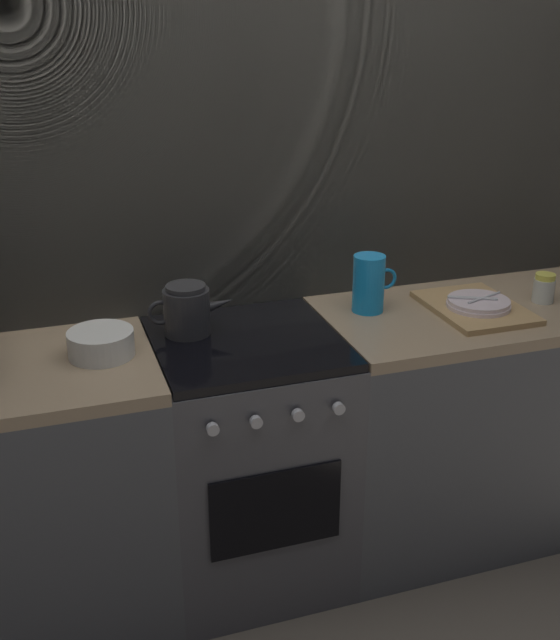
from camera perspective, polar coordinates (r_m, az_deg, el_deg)
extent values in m
plane|color=#6B6054|center=(2.94, -2.20, -17.66)|extent=(8.00, 8.00, 0.00)
cube|color=#B2AD9E|center=(2.66, -4.55, 7.22)|extent=(3.60, 0.05, 2.40)
cube|color=silver|center=(2.64, -4.43, 7.10)|extent=(3.58, 0.01, 2.39)
cube|color=#4C4C51|center=(2.68, -2.33, -10.52)|extent=(0.60, 0.60, 0.87)
cube|color=black|center=(2.47, -2.49, -1.71)|extent=(0.59, 0.59, 0.03)
cube|color=black|center=(2.44, -0.28, -13.92)|extent=(0.42, 0.01, 0.28)
cylinder|color=#B7B7BC|center=(2.20, -5.00, -8.04)|extent=(0.04, 0.02, 0.04)
cylinder|color=#B7B7BC|center=(2.23, -1.78, -7.55)|extent=(0.04, 0.02, 0.04)
cylinder|color=#B7B7BC|center=(2.26, 1.35, -7.04)|extent=(0.04, 0.02, 0.04)
cylinder|color=#B7B7BC|center=(2.30, 4.36, -6.54)|extent=(0.04, 0.02, 0.04)
cube|color=#515459|center=(3.02, 14.44, -7.37)|extent=(1.20, 0.60, 0.86)
cube|color=#9E8466|center=(2.83, 15.30, 0.58)|extent=(1.20, 0.60, 0.04)
cylinder|color=#262628|center=(2.49, -6.91, 0.61)|extent=(0.15, 0.15, 0.15)
cylinder|color=#262628|center=(2.46, -7.00, 2.40)|extent=(0.13, 0.13, 0.02)
cone|color=#262628|center=(2.51, -4.47, 1.22)|extent=(0.10, 0.04, 0.05)
torus|color=#262628|center=(2.48, -8.84, 0.54)|extent=(0.08, 0.01, 0.08)
cylinder|color=silver|center=(2.39, -13.09, -1.69)|extent=(0.20, 0.20, 0.08)
cylinder|color=#198CD8|center=(2.67, 6.57, 2.70)|extent=(0.11, 0.11, 0.20)
torus|color=#198CD8|center=(2.69, 7.87, 3.04)|extent=(0.08, 0.01, 0.08)
cube|color=tan|center=(2.77, 14.21, 0.90)|extent=(0.30, 0.40, 0.02)
cylinder|color=silver|center=(2.75, 14.45, 1.08)|extent=(0.22, 0.22, 0.01)
cylinder|color=silver|center=(2.75, 14.48, 1.36)|extent=(0.21, 0.21, 0.01)
cylinder|color=silver|center=(2.75, 14.86, 1.61)|extent=(0.16, 0.07, 0.01)
cube|color=silver|center=(2.74, 14.04, 1.60)|extent=(0.16, 0.09, 0.00)
cylinder|color=silver|center=(2.91, 18.91, 2.08)|extent=(0.08, 0.08, 0.08)
cylinder|color=#D8D14C|center=(2.90, 19.04, 3.06)|extent=(0.07, 0.07, 0.02)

